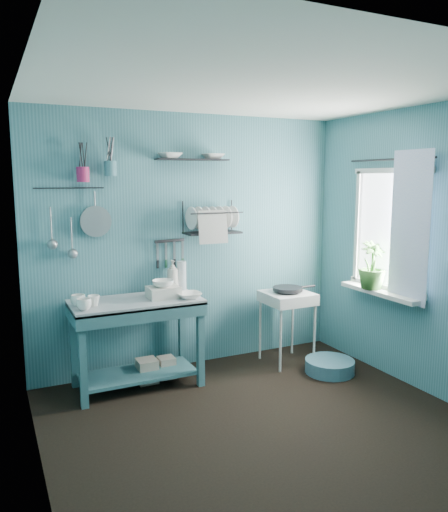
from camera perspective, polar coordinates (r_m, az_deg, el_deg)
name	(u,v)px	position (r m, az deg, el deg)	size (l,w,h in m)	color
floor	(266,427)	(4.04, 4.83, -18.87)	(3.20, 3.20, 0.00)	black
ceiling	(271,87)	(3.63, 5.37, 18.69)	(3.20, 3.20, 0.00)	silver
wall_back	(191,242)	(4.97, -3.76, 1.57)	(3.20, 3.20, 0.00)	#3A6E77
wall_front	(436,317)	(2.49, 23.04, -6.43)	(3.20, 3.20, 0.00)	#3A6E77
wall_left	(34,286)	(3.15, -20.91, -3.24)	(3.00, 3.00, 0.00)	#3A6E77
wall_right	(428,252)	(4.65, 22.32, 0.42)	(3.00, 3.00, 0.00)	#3A6E77
work_counter	(137,343)	(4.63, -9.90, -9.82)	(1.14, 0.57, 0.81)	#316067
mug_left	(84,304)	(4.26, -15.72, -5.35)	(0.12, 0.12, 0.10)	white
mug_mid	(94,301)	(4.37, -14.65, -4.97)	(0.10, 0.10, 0.09)	white
mug_right	(78,300)	(4.41, -16.34, -4.89)	(0.12, 0.12, 0.10)	white
wash_tub	(163,292)	(4.56, -6.95, -4.12)	(0.28, 0.22, 0.10)	beige
tub_bowl	(163,283)	(4.55, -6.97, -3.13)	(0.20, 0.20, 0.06)	white
soap_bottle	(173,276)	(4.80, -5.89, -2.24)	(0.12, 0.12, 0.30)	beige
water_bottle	(182,275)	(4.85, -4.86, -2.22)	(0.09, 0.09, 0.28)	silver
counter_bowl	(189,295)	(4.52, -4.00, -4.52)	(0.22, 0.22, 0.05)	white
hotplate_stand	(287,327)	(5.20, 7.19, -8.10)	(0.46, 0.46, 0.74)	silver
frying_pan	(288,289)	(5.10, 7.28, -3.73)	(0.30, 0.30, 0.04)	black
knife_strip	(170,241)	(4.85, -6.24, 1.75)	(0.32, 0.02, 0.03)	black
dish_rack	(212,217)	(4.89, -1.35, 4.43)	(0.55, 0.24, 0.32)	black
upper_shelf	(192,160)	(4.83, -3.67, 10.94)	(0.70, 0.18, 0.01)	black
shelf_bowl_left	(170,159)	(4.75, -6.19, 10.98)	(0.21, 0.21, 0.05)	white
shelf_bowl_right	(213,163)	(4.91, -1.25, 10.62)	(0.21, 0.21, 0.05)	white
utensil_cup_magenta	(83,174)	(4.56, -15.83, 8.95)	(0.11, 0.11, 0.13)	#B32157
utensil_cup_teal	(110,168)	(4.61, -12.86, 9.72)	(0.11, 0.11, 0.13)	teal
colander	(96,221)	(4.63, -14.45, 3.85)	(0.28, 0.28, 0.03)	gray
ladle_outer	(51,225)	(4.58, -19.16, 3.41)	(0.01, 0.01, 0.30)	gray
ladle_inner	(71,234)	(4.61, -17.04, 2.38)	(0.01, 0.01, 0.30)	gray
hook_rail	(69,188)	(4.60, -17.27, 7.43)	(0.01, 0.01, 0.60)	black
window_glass	(390,230)	(4.93, 18.43, 2.84)	(1.10, 1.10, 0.00)	white
windowsill	(380,292)	(4.96, 17.39, -3.98)	(0.16, 0.95, 0.04)	silver
curtain	(410,228)	(4.67, 20.44, 3.04)	(1.35, 1.35, 0.00)	white
curtain_rod	(390,159)	(4.88, 18.42, 10.43)	(0.02, 0.02, 1.05)	black
potted_plant	(372,265)	(4.97, 16.55, -1.01)	(0.26, 0.26, 0.46)	#3A6F2C
storage_tin_large	(147,371)	(4.81, -8.79, -12.84)	(0.18, 0.18, 0.22)	gray
storage_tin_small	(166,367)	(4.89, -6.60, -12.52)	(0.15, 0.15, 0.20)	gray
floor_basin	(330,366)	(5.09, 11.99, -12.21)	(0.48, 0.48, 0.13)	#416F81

